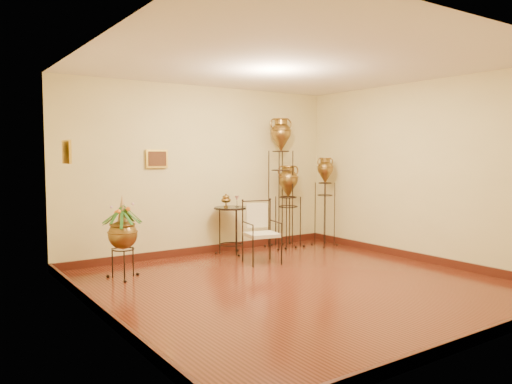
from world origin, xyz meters
TOP-DOWN VIEW (x-y plane):
  - ground at (0.00, 0.00)m, footprint 5.00×5.00m
  - room_shell at (-0.01, 0.01)m, footprint 5.02×5.02m
  - amphora_tall at (1.36, 2.15)m, footprint 0.60×0.60m
  - amphora_mid at (2.15, 1.85)m, footprint 0.37×0.37m
  - amphora_short at (1.53, 2.15)m, footprint 0.49×0.49m
  - planter_urn at (-1.74, 1.56)m, footprint 0.78×0.78m
  - armchair at (0.35, 1.28)m, footprint 0.63×0.60m
  - side_table at (0.32, 2.15)m, footprint 0.70×0.70m

SIDE VIEW (x-z plane):
  - ground at x=0.00m, z-range 0.00..0.00m
  - side_table at x=0.32m, z-range -0.09..0.92m
  - armchair at x=0.35m, z-range 0.00..0.96m
  - planter_urn at x=-1.74m, z-range 0.07..1.22m
  - amphora_short at x=1.53m, z-range 0.00..1.50m
  - amphora_mid at x=2.15m, z-range 0.01..1.64m
  - amphora_tall at x=1.36m, z-range 0.02..2.35m
  - room_shell at x=-0.01m, z-range 0.33..3.14m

